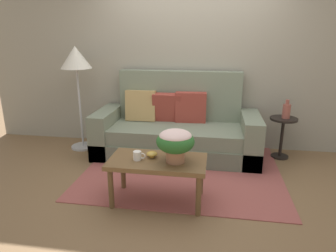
# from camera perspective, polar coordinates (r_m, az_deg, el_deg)

# --- Properties ---
(ground_plane) EXTENTS (14.00, 14.00, 0.00)m
(ground_plane) POSITION_cam_1_polar(r_m,az_deg,el_deg) (3.76, 2.51, -9.30)
(ground_plane) COLOR brown
(wall_back) EXTENTS (6.40, 0.12, 2.84)m
(wall_back) POSITION_cam_1_polar(r_m,az_deg,el_deg) (4.53, 4.52, 13.89)
(wall_back) COLOR gray
(wall_back) RESTS_ON ground
(area_rug) EXTENTS (2.43, 1.97, 0.01)m
(area_rug) POSITION_cam_1_polar(r_m,az_deg,el_deg) (3.90, 2.78, -8.23)
(area_rug) COLOR #994C47
(area_rug) RESTS_ON ground
(couch) EXTENTS (2.27, 0.89, 1.16)m
(couch) POSITION_cam_1_polar(r_m,az_deg,el_deg) (4.29, 1.57, -0.95)
(couch) COLOR #626B59
(couch) RESTS_ON ground
(coffee_table) EXTENTS (0.98, 0.51, 0.47)m
(coffee_table) POSITION_cam_1_polar(r_m,az_deg,el_deg) (3.06, -2.00, -7.46)
(coffee_table) COLOR brown
(coffee_table) RESTS_ON ground
(side_table) EXTENTS (0.37, 0.37, 0.58)m
(side_table) POSITION_cam_1_polar(r_m,az_deg,el_deg) (4.43, 20.91, -0.78)
(side_table) COLOR black
(side_table) RESTS_ON ground
(floor_lamp) EXTENTS (0.44, 0.44, 1.51)m
(floor_lamp) POSITION_cam_1_polar(r_m,az_deg,el_deg) (4.53, -17.04, 11.23)
(floor_lamp) COLOR #B2B2B7
(floor_lamp) RESTS_ON ground
(potted_plant) EXTENTS (0.37, 0.37, 0.33)m
(potted_plant) POSITION_cam_1_polar(r_m,az_deg,el_deg) (2.90, 1.42, -2.95)
(potted_plant) COLOR #A36B4C
(potted_plant) RESTS_ON coffee_table
(coffee_mug) EXTENTS (0.12, 0.08, 0.09)m
(coffee_mug) POSITION_cam_1_polar(r_m,az_deg,el_deg) (3.01, -5.79, -5.62)
(coffee_mug) COLOR white
(coffee_mug) RESTS_ON coffee_table
(snack_bowl) EXTENTS (0.11, 0.11, 0.06)m
(snack_bowl) POSITION_cam_1_polar(r_m,az_deg,el_deg) (3.07, -3.07, -5.34)
(snack_bowl) COLOR gold
(snack_bowl) RESTS_ON coffee_table
(table_vase) EXTENTS (0.10, 0.10, 0.26)m
(table_vase) POSITION_cam_1_polar(r_m,az_deg,el_deg) (4.35, 21.56, 2.71)
(table_vase) COLOR #934C42
(table_vase) RESTS_ON side_table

